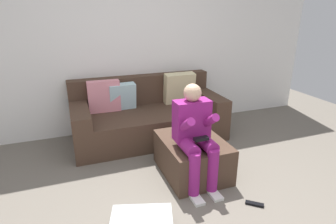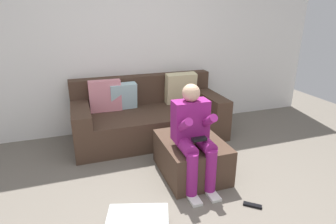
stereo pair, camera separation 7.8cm
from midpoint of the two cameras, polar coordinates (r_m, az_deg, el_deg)
wall_back at (r=4.13m, az=-7.81°, el=13.25°), size 6.15×0.10×2.48m
couch_sectional at (r=3.96m, az=-3.49°, el=-0.76°), size 2.05×0.94×0.86m
ottoman at (r=3.13m, az=5.45°, el=-9.03°), size 0.64×0.81×0.40m
person_seated at (r=2.77m, az=6.13°, el=-4.52°), size 0.36×0.56×1.05m
remote_near_ottoman at (r=2.86m, az=17.63°, el=-17.68°), size 0.16×0.14×0.02m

